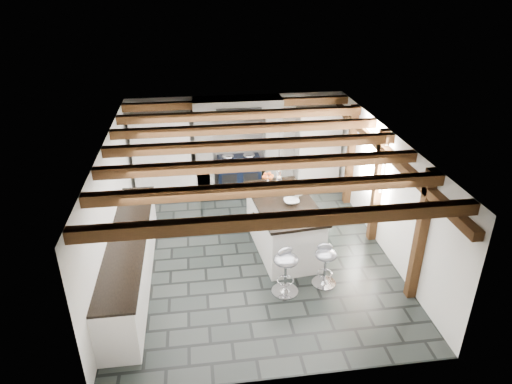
{
  "coord_description": "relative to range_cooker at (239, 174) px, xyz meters",
  "views": [
    {
      "loc": [
        -0.96,
        -7.25,
        4.96
      ],
      "look_at": [
        0.1,
        0.4,
        1.1
      ],
      "focal_mm": 32.0,
      "sensor_mm": 36.0,
      "label": 1
    }
  ],
  "objects": [
    {
      "name": "room_shell",
      "position": [
        -0.61,
        -1.26,
        0.6
      ],
      "size": [
        6.0,
        6.03,
        6.0
      ],
      "color": "white",
      "rests_on": "ground"
    },
    {
      "name": "ground",
      "position": [
        0.0,
        -2.68,
        -0.47
      ],
      "size": [
        6.0,
        6.0,
        0.0
      ],
      "primitive_type": "plane",
      "color": "black",
      "rests_on": "ground"
    },
    {
      "name": "kitchen_island",
      "position": [
        0.59,
        -2.57,
        0.06
      ],
      "size": [
        1.28,
        2.17,
        1.37
      ],
      "rotation": [
        0.0,
        0.0,
        0.1
      ],
      "color": "white",
      "rests_on": "ground"
    },
    {
      "name": "range_cooker",
      "position": [
        0.0,
        0.0,
        0.0
      ],
      "size": [
        1.0,
        0.63,
        0.99
      ],
      "color": "black",
      "rests_on": "ground"
    },
    {
      "name": "bar_stool_near",
      "position": [
        1.08,
        -3.78,
        0.01
      ],
      "size": [
        0.44,
        0.44,
        0.77
      ],
      "rotation": [
        0.0,
        0.0,
        -0.19
      ],
      "color": "silver",
      "rests_on": "ground"
    },
    {
      "name": "bar_stool_far",
      "position": [
        0.36,
        -3.9,
        0.05
      ],
      "size": [
        0.54,
        0.54,
        0.84
      ],
      "rotation": [
        0.0,
        0.0,
        0.41
      ],
      "color": "silver",
      "rests_on": "ground"
    }
  ]
}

